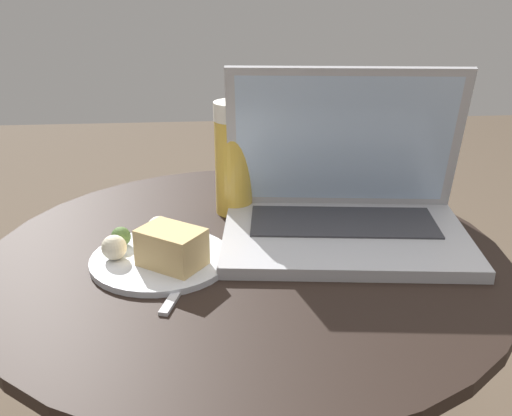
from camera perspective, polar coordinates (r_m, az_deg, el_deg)
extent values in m
cylinder|color=black|center=(1.03, -0.87, -18.11)|extent=(0.06, 0.06, 0.52)
cylinder|color=black|center=(0.88, -0.97, -4.71)|extent=(0.76, 0.76, 0.02)
cube|color=#B2B2B7|center=(0.91, 8.48, -2.81)|extent=(0.39, 0.28, 0.02)
cube|color=#333338|center=(0.94, 8.29, -1.29)|extent=(0.30, 0.15, 0.00)
cube|color=#B2B2B7|center=(0.95, 8.33, 6.44)|extent=(0.37, 0.11, 0.24)
cube|color=silver|center=(0.95, 8.34, 6.35)|extent=(0.34, 0.09, 0.21)
cylinder|color=gold|center=(0.99, -2.13, 3.92)|extent=(0.06, 0.06, 0.16)
cylinder|color=white|center=(0.96, -2.21, 9.22)|extent=(0.06, 0.06, 0.03)
cylinder|color=silver|center=(0.86, -9.04, -4.86)|extent=(0.20, 0.20, 0.01)
cube|color=#DBB775|center=(0.82, -8.03, -3.72)|extent=(0.10, 0.10, 0.05)
sphere|color=beige|center=(0.89, -9.19, -1.97)|extent=(0.04, 0.04, 0.04)
sphere|color=#4C6B33|center=(0.89, -12.74, -2.67)|extent=(0.03, 0.03, 0.03)
sphere|color=beige|center=(0.85, -13.36, -3.67)|extent=(0.04, 0.04, 0.04)
cube|color=silver|center=(0.78, -7.31, -7.60)|extent=(0.05, 0.12, 0.00)
cube|color=silver|center=(0.86, -5.41, -4.69)|extent=(0.04, 0.06, 0.00)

